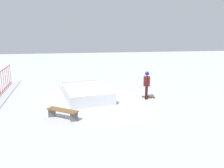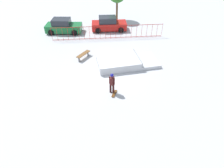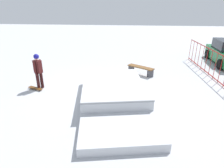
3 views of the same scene
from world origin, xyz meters
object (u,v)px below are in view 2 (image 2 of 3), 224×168
Objects in this scene: skater at (112,82)px; parked_car_green at (63,26)px; skateboard at (114,93)px; park_bench at (83,55)px; skate_ramp at (123,62)px; parked_car_red at (109,24)px.

skater is 0.41× the size of parked_car_green.
skateboard is 0.53× the size of park_bench.
park_bench is at bearing -131.20° from skateboard.
skateboard is 0.20× the size of parked_car_green.
skate_ramp reaches higher than park_bench.
park_bench reaches higher than skateboard.
skate_ramp is 7.06× the size of skateboard.
parked_car_red is (-1.18, 7.69, 0.41)m from skate_ramp.
parked_car_green is at bearing 115.58° from park_bench.
park_bench is 0.37× the size of parked_car_red.
park_bench is at bearing -129.86° from skater.
parked_car_red reaches higher than skate_ramp.
skate_ramp is 3.96m from skater.
parked_car_red is at bearing 8.34° from parked_car_green.
parked_car_green is (-5.39, 10.92, -0.28)m from skater.
skater is 1.12× the size of park_bench.
skater is at bearing -117.02° from skate_ramp.
skateboard is 5.83m from park_bench.
parked_car_red is (-0.06, 11.42, -0.28)m from skater.
parked_car_green is (-6.51, 7.19, 0.41)m from skate_ramp.
parked_car_green reaches higher than skate_ramp.
skater reaches higher than parked_car_red.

